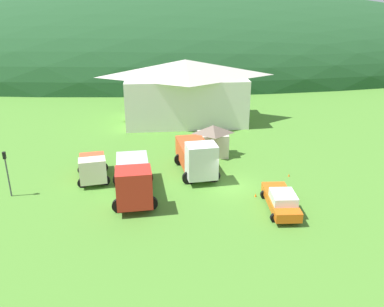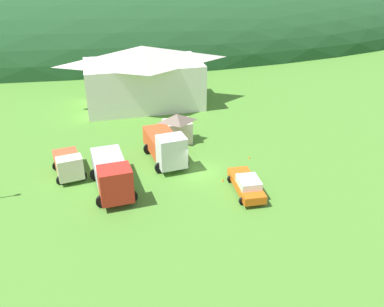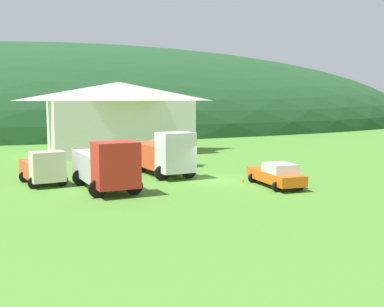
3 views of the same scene
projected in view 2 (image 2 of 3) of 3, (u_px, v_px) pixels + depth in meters
name	position (u px, v px, depth m)	size (l,w,h in m)	color
ground_plane	(200.00, 173.00, 38.34)	(200.00, 200.00, 0.00)	#4C842D
forested_hill_backdrop	(128.00, 38.00, 92.19)	(157.61, 60.00, 32.36)	#1E4723
depot_building	(143.00, 75.00, 52.57)	(15.66, 8.99, 7.72)	white
play_shed_cream	(177.00, 127.00, 43.69)	(3.10, 2.42, 3.16)	beige
light_truck_cream	(68.00, 164.00, 37.45)	(3.11, 4.96, 2.43)	beige
crane_truck_red	(112.00, 174.00, 34.86)	(3.72, 7.69, 3.36)	red
heavy_rig_white	(166.00, 146.00, 39.58)	(3.76, 7.08, 3.48)	white
service_pickup_orange	(247.00, 185.00, 34.94)	(2.47, 5.32, 1.66)	#E45D14
traffic_cone_near_pickup	(223.00, 181.00, 37.05)	(0.36, 0.36, 0.56)	orange
traffic_cone_mid_row	(249.00, 159.00, 40.90)	(0.36, 0.36, 0.52)	orange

